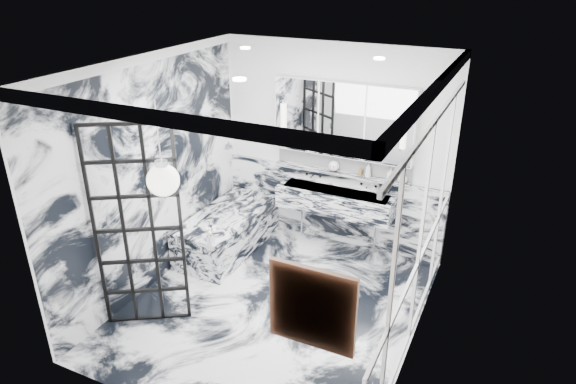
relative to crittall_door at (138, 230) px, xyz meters
The scene contains 25 objects.
floor 1.83m from the crittall_door, 35.08° to the left, with size 3.60×3.60×0.00m, color white.
ceiling 2.18m from the crittall_door, 35.08° to the left, with size 3.60×3.60×0.00m, color white.
wall_back 2.88m from the crittall_door, 66.00° to the left, with size 3.60×3.60×0.00m, color white.
wall_front 1.54m from the crittall_door, 40.09° to the right, with size 3.60×3.60×0.00m, color white.
wall_left 0.96m from the crittall_door, 117.94° to the left, with size 3.60×3.60×0.00m, color white.
wall_right 2.90m from the crittall_door, 16.49° to the left, with size 3.60×3.60×0.00m, color white.
marble_clad_back 2.91m from the crittall_door, 65.80° to the left, with size 3.18×0.05×1.05m, color white.
marble_clad_left 0.94m from the crittall_door, 117.12° to the left, with size 0.02×3.56×2.68m, color white.
panel_molding 2.87m from the crittall_door, 16.60° to the left, with size 0.03×3.40×2.30m, color white.
soap_bottle_a 3.05m from the crittall_door, 56.06° to the left, with size 0.08×0.08×0.20m, color #8C5919.
soap_bottle_b 3.22m from the crittall_door, 51.64° to the left, with size 0.08×0.08×0.18m, color #4C4C51.
soap_bottle_c 3.33m from the crittall_door, 49.42° to the left, with size 0.12×0.12×0.15m, color silver.
face_pot 2.81m from the crittall_door, 64.24° to the left, with size 0.15×0.15×0.15m, color white.
amber_bottle 2.99m from the crittall_door, 57.77° to the left, with size 0.04×0.04×0.10m, color #8C5919.
flower_vase 1.10m from the crittall_door, 74.02° to the left, with size 0.08×0.08×0.12m, color silver.
crittall_door is the anchor object (origin of this frame).
artwork 2.57m from the crittall_door, 21.75° to the right, with size 0.53×0.05×0.53m, color orange.
pendant_light 1.40m from the crittall_door, 32.72° to the right, with size 0.27×0.27×0.27m, color white.
trough_sink 2.75m from the crittall_door, 61.00° to the left, with size 1.60×0.45×0.30m, color silver.
ledge 2.86m from the crittall_door, 62.60° to the left, with size 1.90×0.14×0.04m, color silver.
subway_tile 2.92m from the crittall_door, 63.16° to the left, with size 1.90×0.03×0.23m, color white.
mirror_cabinet 2.94m from the crittall_door, 62.65° to the left, with size 1.90×0.16×1.00m, color white.
sconce_left 2.58m from the crittall_door, 78.55° to the left, with size 0.07×0.07×0.40m, color white.
sconce_right 3.31m from the crittall_door, 48.90° to the left, with size 0.07×0.07×0.40m, color white.
bathtub 1.92m from the crittall_door, 90.31° to the left, with size 0.75×1.65×0.55m, color silver.
Camera 1 is at (2.27, -4.40, 3.72)m, focal length 32.00 mm.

